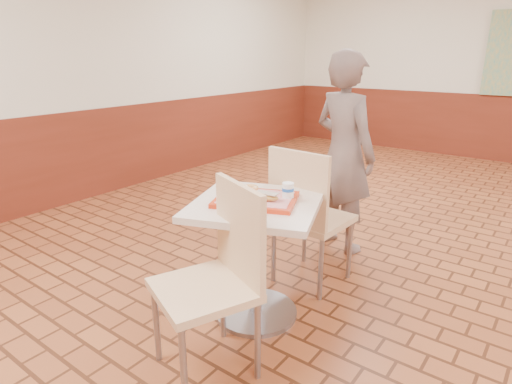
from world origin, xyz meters
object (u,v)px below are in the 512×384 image
Objects in this scene: main_table at (256,240)px; serving_tray at (256,199)px; customer at (344,154)px; paper_cup at (288,190)px; chair_main_back at (307,211)px; long_john_donut at (266,196)px; chair_main_front at (218,271)px; ring_donut at (250,188)px.

serving_tray is at bearing 180.00° from main_table.
customer reaches higher than paper_cup.
long_john_donut is at bearing 96.35° from chair_main_back.
chair_main_front is at bearing -92.94° from paper_cup.
customer reaches higher than chair_main_front.
paper_cup is (0.25, 0.03, 0.03)m from ring_donut.
chair_main_back reaches higher than paper_cup.
serving_tray is 5.33× the size of paper_cup.
main_table is at bearing 173.25° from long_john_donut.
long_john_donut reaches higher than ring_donut.
chair_main_front is 1.77m from customer.
chair_main_back reaches higher than long_john_donut.
ring_donut is at bearing 74.24° from chair_main_back.
chair_main_front is 2.14× the size of serving_tray.
paper_cup is (0.10, -0.41, 0.28)m from chair_main_back.
serving_tray is (0.04, -1.26, -0.04)m from customer.
serving_tray is at bearing -37.75° from ring_donut.
main_table is 0.50m from chair_main_front.
ring_donut is at bearing 154.17° from long_john_donut.
customer is at bearing 87.20° from ring_donut.
paper_cup is (0.15, 0.11, 0.32)m from main_table.
long_john_donut is 1.85× the size of paper_cup.
chair_main_front is 0.54m from long_john_donut.
chair_main_back reaches higher than main_table.
main_table is 8.76× the size of paper_cup.
chair_main_back is 0.62× the size of customer.
main_table is at bearing 126.86° from chair_main_front.
customer reaches higher than serving_tray.
chair_main_back reaches higher than chair_main_front.
paper_cup is at bearing 109.67° from chair_main_front.
main_table is 0.53m from chair_main_back.
customer reaches higher than chair_main_back.
paper_cup is (0.20, -1.15, 0.02)m from customer.
main_table is at bearing 87.61° from chair_main_back.
customer is 1.26m from serving_tray.
serving_tray is 0.13m from ring_donut.
paper_cup is at bearing 107.00° from chair_main_back.
customer is (-0.10, 0.74, 0.26)m from chair_main_back.
chair_main_back is at bearing 84.24° from serving_tray.
chair_main_back reaches higher than ring_donut.
customer is at bearing -79.22° from chair_main_back.
main_table is at bearing -144.12° from paper_cup.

